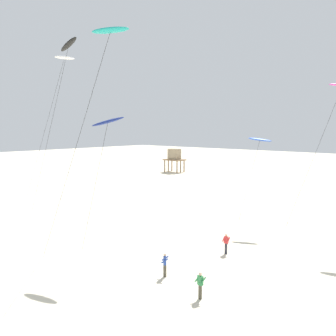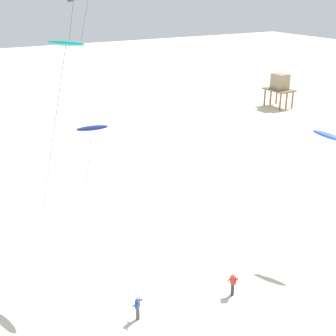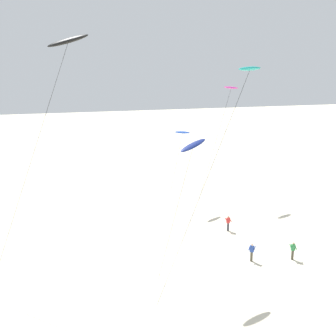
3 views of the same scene
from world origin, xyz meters
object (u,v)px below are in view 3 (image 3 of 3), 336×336
object	(u,v)px
kite_blue	(182,133)
kite_teal	(249,71)
kite_magenta	(231,89)
kite_flyer_nearest	(293,250)
kite_black	(67,42)
kite_flyer_middle	(228,223)
kite_navy	(193,146)
kite_flyer_furthest	(252,252)

from	to	relation	value
kite_blue	kite_teal	world-z (taller)	kite_teal
kite_magenta	kite_flyer_nearest	xyz separation A→B (m)	(-2.65, -18.29, -13.15)
kite_black	kite_flyer_middle	distance (m)	23.49
kite_blue	kite_flyer_nearest	distance (m)	18.99
kite_magenta	kite_flyer_middle	distance (m)	17.92
kite_navy	kite_magenta	distance (m)	21.54
kite_navy	kite_blue	world-z (taller)	kite_navy
kite_magenta	kite_blue	size ratio (longest dim) A/B	1.54
kite_magenta	kite_flyer_nearest	size ratio (longest dim) A/B	8.66
kite_teal	kite_flyer_furthest	world-z (taller)	kite_teal
kite_magenta	kite_teal	xyz separation A→B (m)	(-8.82, -19.82, 2.14)
kite_black	kite_magenta	xyz separation A→B (m)	(20.65, 15.22, -4.10)
kite_navy	kite_flyer_furthest	size ratio (longest dim) A/B	6.73
kite_black	kite_blue	size ratio (longest dim) A/B	2.01
kite_black	kite_teal	size ratio (longest dim) A/B	1.14
kite_flyer_middle	kite_blue	bearing A→B (deg)	100.96
kite_navy	kite_flyer_nearest	distance (m)	13.54
kite_black	kite_navy	world-z (taller)	kite_black
kite_black	kite_flyer_nearest	size ratio (longest dim) A/B	11.34
kite_flyer_nearest	kite_black	bearing A→B (deg)	170.32
kite_flyer_middle	kite_flyer_furthest	xyz separation A→B (m)	(-0.97, -6.47, 0.00)
kite_flyer_furthest	kite_magenta	bearing A→B (deg)	70.27
kite_magenta	kite_flyer_furthest	xyz separation A→B (m)	(-6.25, -17.43, -13.15)
kite_blue	kite_magenta	bearing A→B (deg)	13.56
kite_magenta	kite_flyer_furthest	size ratio (longest dim) A/B	8.66
kite_magenta	kite_flyer_nearest	world-z (taller)	kite_magenta
kite_navy	kite_flyer_furthest	world-z (taller)	kite_navy
kite_blue	kite_flyer_middle	bearing A→B (deg)	-79.04
kite_flyer_middle	kite_flyer_nearest	bearing A→B (deg)	-70.20
kite_black	kite_magenta	bearing A→B (deg)	36.40
kite_navy	kite_blue	distance (m)	16.69
kite_magenta	kite_blue	distance (m)	8.85
kite_flyer_middle	kite_teal	bearing A→B (deg)	-111.78
kite_magenta	kite_blue	bearing A→B (deg)	-166.44
kite_teal	kite_flyer_middle	size ratio (longest dim) A/B	9.93
kite_magenta	kite_flyer_middle	bearing A→B (deg)	-115.72
kite_black	kite_flyer_nearest	bearing A→B (deg)	-9.68
kite_flyer_nearest	kite_flyer_furthest	world-z (taller)	same
kite_teal	kite_navy	bearing A→B (deg)	144.75
kite_black	kite_flyer_furthest	world-z (taller)	kite_black
kite_flyer_nearest	kite_flyer_middle	distance (m)	7.78
kite_flyer_nearest	kite_magenta	bearing A→B (deg)	81.76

